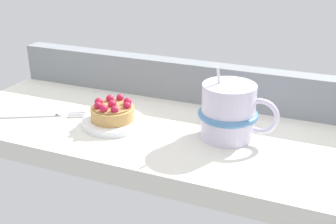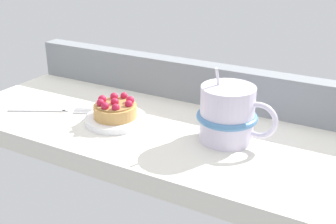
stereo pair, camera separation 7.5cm
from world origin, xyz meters
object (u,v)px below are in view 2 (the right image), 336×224
(raspberry_tart, at_px, (115,109))
(dessert_plate, at_px, (116,120))
(dessert_fork, at_px, (51,110))
(coffee_mug, at_px, (228,115))

(raspberry_tart, bearing_deg, dessert_plate, -46.01)
(raspberry_tart, height_order, dessert_fork, raspberry_tart)
(coffee_mug, height_order, dessert_fork, coffee_mug)
(dessert_plate, xyz_separation_m, coffee_mug, (0.21, 0.03, 0.04))
(raspberry_tart, distance_m, dessert_fork, 0.15)
(raspberry_tart, xyz_separation_m, dessert_fork, (-0.15, -0.02, -0.02))
(dessert_fork, bearing_deg, raspberry_tart, 7.86)
(dessert_fork, bearing_deg, dessert_plate, 7.80)
(coffee_mug, bearing_deg, dessert_fork, -171.76)
(coffee_mug, bearing_deg, raspberry_tart, -171.50)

